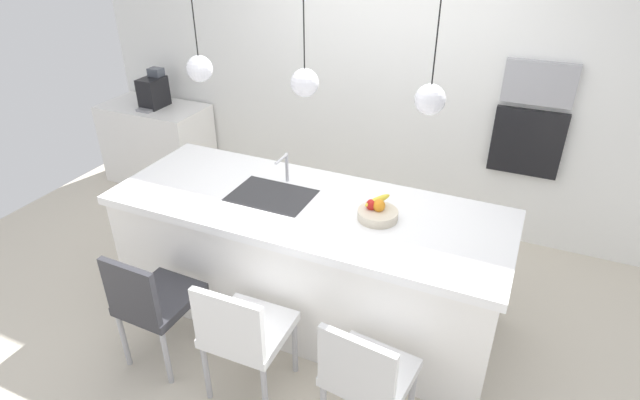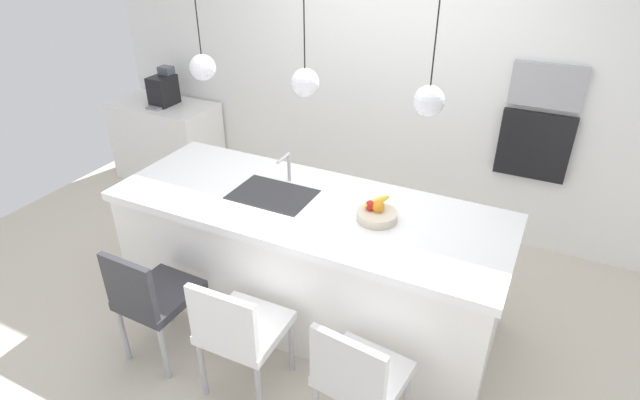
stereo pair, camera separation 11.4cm
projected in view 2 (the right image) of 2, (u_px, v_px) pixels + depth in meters
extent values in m
plane|color=beige|center=(308.00, 306.00, 3.92)|extent=(6.60, 6.60, 0.00)
cube|color=white|center=(392.00, 83.00, 4.56)|extent=(6.00, 0.10, 2.60)
cube|color=white|center=(308.00, 261.00, 3.71)|extent=(2.67, 0.96, 0.85)
cube|color=white|center=(307.00, 207.00, 3.48)|extent=(2.73, 1.02, 0.06)
cube|color=#2D2D30|center=(273.00, 195.00, 3.57)|extent=(0.56, 0.40, 0.02)
cylinder|color=silver|center=(289.00, 167.00, 3.70)|extent=(0.02, 0.02, 0.22)
cylinder|color=silver|center=(283.00, 159.00, 3.59)|extent=(0.02, 0.16, 0.02)
cylinder|color=beige|center=(377.00, 216.00, 3.27)|extent=(0.26, 0.26, 0.06)
sphere|color=red|center=(371.00, 206.00, 3.27)|extent=(0.07, 0.07, 0.07)
sphere|color=orange|center=(378.00, 207.00, 3.25)|extent=(0.08, 0.08, 0.08)
ellipsoid|color=yellow|center=(377.00, 201.00, 3.27)|extent=(0.16, 0.16, 0.09)
cube|color=white|center=(168.00, 141.00, 5.63)|extent=(1.10, 0.60, 0.85)
cube|color=black|center=(163.00, 90.00, 5.33)|extent=(0.20, 0.28, 0.30)
cube|color=gray|center=(154.00, 108.00, 5.26)|extent=(0.16, 0.08, 0.02)
cube|color=#4C515B|center=(166.00, 70.00, 5.30)|extent=(0.14, 0.11, 0.08)
cube|color=#9E9EA3|center=(547.00, 85.00, 3.94)|extent=(0.54, 0.08, 0.34)
cube|color=black|center=(534.00, 145.00, 4.18)|extent=(0.56, 0.08, 0.56)
cube|color=#333338|center=(160.00, 295.00, 3.33)|extent=(0.42, 0.48, 0.06)
cube|color=#333338|center=(129.00, 287.00, 3.05)|extent=(0.39, 0.05, 0.38)
cylinder|color=#B2B2B7|center=(206.00, 313.00, 3.54)|extent=(0.04, 0.04, 0.43)
cylinder|color=#B2B2B7|center=(167.00, 298.00, 3.68)|extent=(0.04, 0.04, 0.43)
cylinder|color=#B2B2B7|center=(164.00, 353.00, 3.22)|extent=(0.04, 0.04, 0.43)
cylinder|color=#B2B2B7|center=(124.00, 334.00, 3.36)|extent=(0.04, 0.04, 0.43)
cube|color=white|center=(245.00, 327.00, 3.07)|extent=(0.47, 0.47, 0.06)
cube|color=white|center=(222.00, 322.00, 2.80)|extent=(0.44, 0.05, 0.38)
cylinder|color=#B2B2B7|center=(291.00, 345.00, 3.28)|extent=(0.04, 0.04, 0.43)
cylinder|color=#B2B2B7|center=(239.00, 326.00, 3.43)|extent=(0.04, 0.04, 0.43)
cylinder|color=#B2B2B7|center=(259.00, 392.00, 2.96)|extent=(0.04, 0.04, 0.43)
cylinder|color=#B2B2B7|center=(202.00, 368.00, 3.11)|extent=(0.04, 0.04, 0.43)
cube|color=silver|center=(363.00, 374.00, 2.79)|extent=(0.49, 0.46, 0.06)
cube|color=silver|center=(347.00, 368.00, 2.55)|extent=(0.43, 0.09, 0.37)
cylinder|color=#B2B2B7|center=(406.00, 397.00, 2.94)|extent=(0.04, 0.04, 0.41)
cylinder|color=#B2B2B7|center=(348.00, 368.00, 3.12)|extent=(0.04, 0.04, 0.41)
sphere|color=silver|center=(203.00, 68.00, 3.35)|extent=(0.17, 0.17, 0.17)
cylinder|color=black|center=(196.00, 5.00, 3.16)|extent=(0.01, 0.01, 0.60)
sphere|color=silver|center=(305.00, 83.00, 3.06)|extent=(0.17, 0.17, 0.17)
cylinder|color=black|center=(304.00, 15.00, 2.87)|extent=(0.01, 0.01, 0.60)
sphere|color=silver|center=(429.00, 101.00, 2.77)|extent=(0.17, 0.17, 0.17)
cylinder|color=black|center=(437.00, 27.00, 2.57)|extent=(0.01, 0.01, 0.60)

